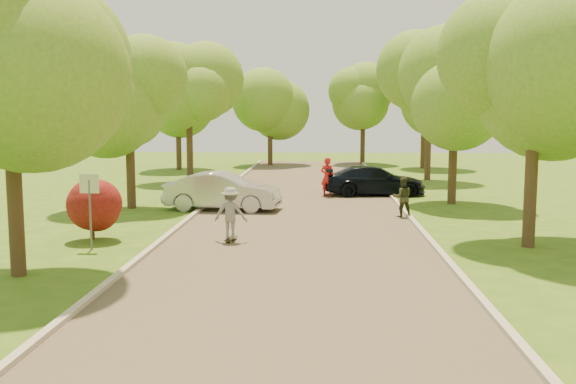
% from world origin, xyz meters
% --- Properties ---
extents(ground, '(100.00, 100.00, 0.00)m').
position_xyz_m(ground, '(0.00, 0.00, 0.00)').
color(ground, '#325F16').
rests_on(ground, ground).
extents(road, '(8.00, 60.00, 0.01)m').
position_xyz_m(road, '(0.00, 8.00, 0.01)').
color(road, '#4C4438').
rests_on(road, ground).
extents(curb_left, '(0.18, 60.00, 0.12)m').
position_xyz_m(curb_left, '(-4.05, 8.00, 0.06)').
color(curb_left, '#B2AD9E').
rests_on(curb_left, ground).
extents(curb_right, '(0.18, 60.00, 0.12)m').
position_xyz_m(curb_right, '(4.05, 8.00, 0.06)').
color(curb_right, '#B2AD9E').
rests_on(curb_right, ground).
extents(street_sign, '(0.55, 0.06, 2.17)m').
position_xyz_m(street_sign, '(-5.80, 4.00, 1.56)').
color(street_sign, '#59595E').
rests_on(street_sign, ground).
extents(red_shrub, '(1.70, 1.70, 1.95)m').
position_xyz_m(red_shrub, '(-6.30, 5.50, 1.10)').
color(red_shrub, '#382619').
rests_on(red_shrub, ground).
extents(tree_l_mida, '(4.71, 4.60, 7.39)m').
position_xyz_m(tree_l_mida, '(-6.30, 1.00, 5.17)').
color(tree_l_mida, '#382619').
rests_on(tree_l_mida, ground).
extents(tree_l_midb, '(4.30, 4.20, 6.62)m').
position_xyz_m(tree_l_midb, '(-6.81, 12.00, 4.59)').
color(tree_l_midb, '#382619').
rests_on(tree_l_midb, ground).
extents(tree_l_far, '(4.92, 4.80, 7.79)m').
position_xyz_m(tree_l_far, '(-6.39, 22.00, 5.47)').
color(tree_l_far, '#382619').
rests_on(tree_l_far, ground).
extents(tree_r_mida, '(5.13, 5.00, 7.95)m').
position_xyz_m(tree_r_mida, '(7.02, 5.00, 5.54)').
color(tree_r_mida, '#382619').
rests_on(tree_r_mida, ground).
extents(tree_r_midb, '(4.51, 4.40, 7.01)m').
position_xyz_m(tree_r_midb, '(6.60, 14.00, 4.88)').
color(tree_r_midb, '#382619').
rests_on(tree_r_midb, ground).
extents(tree_r_far, '(5.33, 5.20, 8.34)m').
position_xyz_m(tree_r_far, '(7.23, 24.00, 5.83)').
color(tree_r_far, '#382619').
rests_on(tree_r_far, ground).
extents(tree_bg_a, '(5.12, 5.00, 7.72)m').
position_xyz_m(tree_bg_a, '(-8.78, 30.00, 5.31)').
color(tree_bg_a, '#382619').
rests_on(tree_bg_a, ground).
extents(tree_bg_b, '(5.12, 5.00, 7.95)m').
position_xyz_m(tree_bg_b, '(8.22, 32.00, 5.54)').
color(tree_bg_b, '#382619').
rests_on(tree_bg_b, ground).
extents(tree_bg_c, '(4.92, 4.80, 7.33)m').
position_xyz_m(tree_bg_c, '(-2.79, 34.00, 5.02)').
color(tree_bg_c, '#382619').
rests_on(tree_bg_c, ground).
extents(tree_bg_d, '(5.12, 5.00, 7.72)m').
position_xyz_m(tree_bg_d, '(4.22, 36.00, 5.31)').
color(tree_bg_d, '#382619').
rests_on(tree_bg_d, ground).
extents(silver_sedan, '(4.76, 2.09, 1.52)m').
position_xyz_m(silver_sedan, '(-3.17, 11.62, 0.76)').
color(silver_sedan, '#ADADB2').
rests_on(silver_sedan, ground).
extents(dark_sedan, '(4.98, 2.46, 1.39)m').
position_xyz_m(dark_sedan, '(3.29, 16.69, 0.70)').
color(dark_sedan, black).
rests_on(dark_sedan, ground).
extents(longboard, '(0.32, 0.83, 0.09)m').
position_xyz_m(longboard, '(-1.97, 5.31, 0.09)').
color(longboard, black).
rests_on(longboard, ground).
extents(skateboarder, '(1.08, 0.71, 1.57)m').
position_xyz_m(skateboarder, '(-1.97, 5.31, 0.89)').
color(skateboarder, gray).
rests_on(skateboarder, longboard).
extents(person_striped, '(0.79, 0.67, 1.85)m').
position_xyz_m(person_striped, '(1.07, 16.04, 0.92)').
color(person_striped, red).
rests_on(person_striped, ground).
extents(person_olive, '(0.78, 0.64, 1.52)m').
position_xyz_m(person_olive, '(3.80, 10.21, 0.76)').
color(person_olive, '#2E311D').
rests_on(person_olive, ground).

